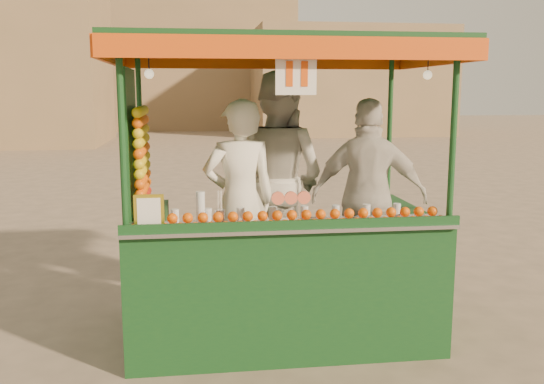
{
  "coord_description": "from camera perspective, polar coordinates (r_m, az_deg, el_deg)",
  "views": [
    {
      "loc": [
        -0.55,
        -4.66,
        2.01
      ],
      "look_at": [
        0.1,
        0.22,
        1.18
      ],
      "focal_mm": 39.1,
      "sensor_mm": 36.0,
      "label": 1
    }
  ],
  "objects": [
    {
      "name": "ground",
      "position": [
        5.11,
        -0.84,
        -13.64
      ],
      "size": [
        90.0,
        90.0,
        0.0
      ],
      "primitive_type": "plane",
      "color": "#695B4B",
      "rests_on": "ground"
    },
    {
      "name": "building_right",
      "position": [
        29.64,
        7.23,
        10.45
      ],
      "size": [
        9.0,
        6.0,
        5.0
      ],
      "primitive_type": "cube",
      "color": "#8F7251",
      "rests_on": "ground"
    },
    {
      "name": "building_center",
      "position": [
        34.72,
        -10.26,
        11.89
      ],
      "size": [
        14.0,
        7.0,
        7.0
      ],
      "primitive_type": "cube",
      "color": "#8F7251",
      "rests_on": "ground"
    },
    {
      "name": "juice_cart",
      "position": [
        4.87,
        0.08,
        -5.1
      ],
      "size": [
        2.66,
        1.72,
        2.42
      ],
      "color": "#103C1A",
      "rests_on": "ground"
    },
    {
      "name": "vendor_left",
      "position": [
        4.92,
        -3.13,
        -0.87
      ],
      "size": [
        0.67,
        0.49,
        1.68
      ],
      "rotation": [
        0.0,
        0.0,
        3.29
      ],
      "color": "white",
      "rests_on": "ground"
    },
    {
      "name": "vendor_middle",
      "position": [
        5.34,
        0.62,
        1.28
      ],
      "size": [
        1.18,
        1.17,
        1.92
      ],
      "rotation": [
        0.0,
        0.0,
        2.38
      ],
      "color": "beige",
      "rests_on": "ground"
    },
    {
      "name": "vendor_right",
      "position": [
        5.15,
        9.31,
        -0.48
      ],
      "size": [
        1.06,
        0.67,
        1.69
      ],
      "rotation": [
        0.0,
        0.0,
        2.85
      ],
      "color": "beige",
      "rests_on": "ground"
    }
  ]
}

